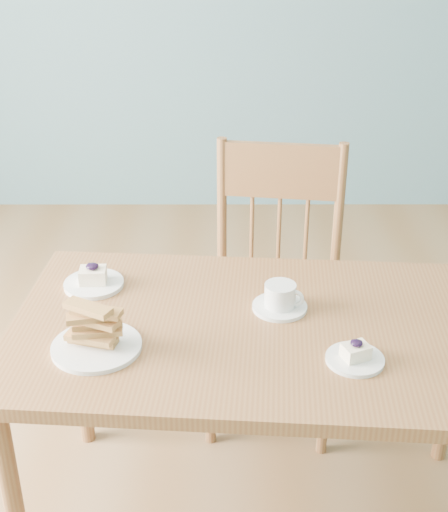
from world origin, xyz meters
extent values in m
cube|color=brown|center=(0.10, 0.11, 0.68)|extent=(1.35, 0.83, 0.04)
cylinder|color=brown|center=(-0.51, -0.16, 0.33)|extent=(0.05, 0.05, 0.66)
cylinder|color=brown|center=(-0.47, 0.47, 0.33)|extent=(0.05, 0.05, 0.66)
cube|color=brown|center=(0.17, 0.61, 0.45)|extent=(0.49, 0.47, 0.04)
cylinder|color=brown|center=(-0.04, 0.46, 0.21)|extent=(0.04, 0.04, 0.43)
cylinder|color=brown|center=(0.33, 0.41, 0.21)|extent=(0.04, 0.04, 0.43)
cylinder|color=brown|center=(0.00, 0.81, 0.21)|extent=(0.04, 0.04, 0.43)
cylinder|color=brown|center=(0.38, 0.76, 0.21)|extent=(0.04, 0.04, 0.43)
cylinder|color=brown|center=(-0.01, 0.82, 0.71)|extent=(0.03, 0.03, 0.49)
cylinder|color=brown|center=(0.39, 0.77, 0.71)|extent=(0.03, 0.03, 0.49)
cube|color=brown|center=(0.19, 0.79, 0.86)|extent=(0.38, 0.08, 0.19)
cylinder|color=brown|center=(0.10, 0.81, 0.62)|extent=(0.01, 0.01, 0.29)
cylinder|color=brown|center=(0.19, 0.79, 0.62)|extent=(0.01, 0.01, 0.29)
cylinder|color=brown|center=(0.28, 0.78, 0.62)|extent=(0.01, 0.01, 0.29)
cylinder|color=silver|center=(0.31, -0.05, 0.70)|extent=(0.14, 0.14, 0.01)
cube|color=#FFE9C3|center=(0.31, -0.05, 0.72)|extent=(0.07, 0.07, 0.03)
ellipsoid|color=black|center=(0.31, -0.05, 0.75)|extent=(0.03, 0.03, 0.01)
sphere|color=black|center=(0.32, -0.04, 0.75)|extent=(0.01, 0.01, 0.01)
sphere|color=black|center=(0.30, -0.04, 0.75)|extent=(0.01, 0.01, 0.01)
sphere|color=black|center=(0.31, -0.06, 0.75)|extent=(0.01, 0.01, 0.01)
cylinder|color=silver|center=(-0.36, 0.31, 0.70)|extent=(0.17, 0.17, 0.01)
cube|color=#FFE9C3|center=(-0.36, 0.31, 0.73)|extent=(0.08, 0.06, 0.04)
ellipsoid|color=black|center=(-0.36, 0.31, 0.76)|extent=(0.04, 0.04, 0.02)
sphere|color=black|center=(-0.35, 0.31, 0.76)|extent=(0.01, 0.01, 0.01)
sphere|color=black|center=(-0.37, 0.32, 0.76)|extent=(0.01, 0.01, 0.01)
sphere|color=black|center=(-0.36, 0.30, 0.76)|extent=(0.01, 0.01, 0.01)
cylinder|color=silver|center=(0.15, 0.19, 0.70)|extent=(0.15, 0.15, 0.01)
cylinder|color=silver|center=(0.15, 0.19, 0.74)|extent=(0.11, 0.11, 0.06)
cylinder|color=olive|center=(0.15, 0.19, 0.76)|extent=(0.07, 0.07, 0.00)
torus|color=silver|center=(0.19, 0.17, 0.74)|extent=(0.05, 0.03, 0.05)
cylinder|color=silver|center=(-0.31, 0.00, 0.70)|extent=(0.22, 0.22, 0.01)
camera|label=1|loc=(0.00, -1.42, 1.69)|focal=50.00mm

